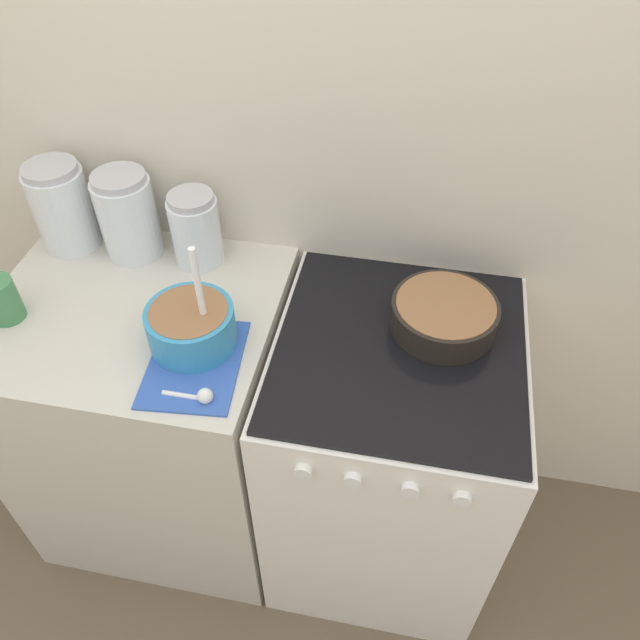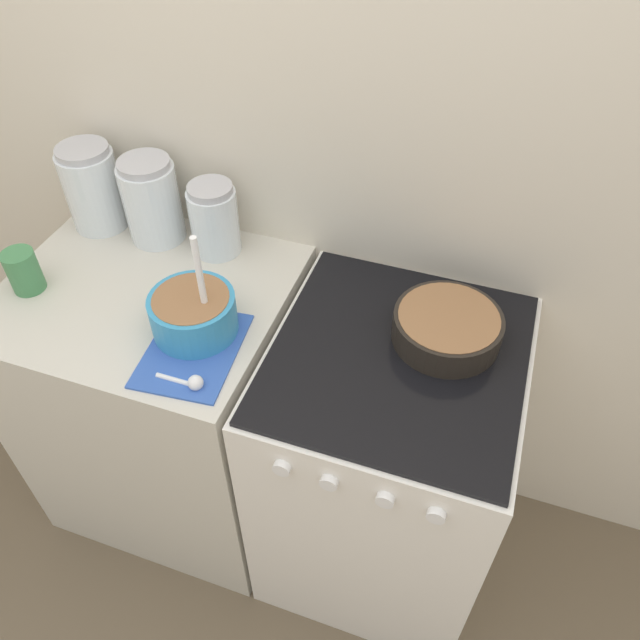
{
  "view_description": "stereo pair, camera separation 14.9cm",
  "coord_description": "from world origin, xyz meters",
  "px_view_note": "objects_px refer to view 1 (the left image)",
  "views": [
    {
      "loc": [
        0.33,
        -0.71,
        2.03
      ],
      "look_at": [
        0.13,
        0.33,
        0.98
      ],
      "focal_mm": 35.0,
      "sensor_mm": 36.0,
      "label": 1
    },
    {
      "loc": [
        0.47,
        -0.67,
        2.03
      ],
      "look_at": [
        0.13,
        0.33,
        0.98
      ],
      "focal_mm": 35.0,
      "sensor_mm": 36.0,
      "label": 2
    }
  ],
  "objects_px": {
    "tin_can": "(2,300)",
    "baking_pan": "(444,314)",
    "mixing_bowl": "(191,325)",
    "stove": "(386,454)",
    "storage_jar_left": "(64,212)",
    "storage_jar_middle": "(129,220)",
    "storage_jar_right": "(196,233)"
  },
  "relations": [
    {
      "from": "mixing_bowl",
      "to": "storage_jar_right",
      "type": "relative_size",
      "value": 1.43
    },
    {
      "from": "storage_jar_middle",
      "to": "tin_can",
      "type": "xyz_separation_m",
      "value": [
        -0.21,
        -0.31,
        -0.05
      ]
    },
    {
      "from": "storage_jar_left",
      "to": "storage_jar_middle",
      "type": "relative_size",
      "value": 1.02
    },
    {
      "from": "stove",
      "to": "tin_can",
      "type": "xyz_separation_m",
      "value": [
        -0.98,
        -0.09,
        0.52
      ]
    },
    {
      "from": "stove",
      "to": "mixing_bowl",
      "type": "height_order",
      "value": "mixing_bowl"
    },
    {
      "from": "storage_jar_middle",
      "to": "tin_can",
      "type": "height_order",
      "value": "storage_jar_middle"
    },
    {
      "from": "mixing_bowl",
      "to": "storage_jar_middle",
      "type": "distance_m",
      "value": 0.42
    },
    {
      "from": "mixing_bowl",
      "to": "baking_pan",
      "type": "distance_m",
      "value": 0.61
    },
    {
      "from": "tin_can",
      "to": "storage_jar_left",
      "type": "bearing_deg",
      "value": 86.42
    },
    {
      "from": "storage_jar_left",
      "to": "storage_jar_middle",
      "type": "distance_m",
      "value": 0.19
    },
    {
      "from": "mixing_bowl",
      "to": "tin_can",
      "type": "xyz_separation_m",
      "value": [
        -0.49,
        -0.0,
        -0.01
      ]
    },
    {
      "from": "baking_pan",
      "to": "tin_can",
      "type": "distance_m",
      "value": 1.09
    },
    {
      "from": "storage_jar_middle",
      "to": "tin_can",
      "type": "distance_m",
      "value": 0.38
    },
    {
      "from": "storage_jar_right",
      "to": "tin_can",
      "type": "distance_m",
      "value": 0.51
    },
    {
      "from": "tin_can",
      "to": "baking_pan",
      "type": "bearing_deg",
      "value": 9.26
    },
    {
      "from": "stove",
      "to": "storage_jar_middle",
      "type": "distance_m",
      "value": 0.98
    },
    {
      "from": "storage_jar_middle",
      "to": "tin_can",
      "type": "bearing_deg",
      "value": -123.69
    },
    {
      "from": "stove",
      "to": "baking_pan",
      "type": "distance_m",
      "value": 0.52
    },
    {
      "from": "mixing_bowl",
      "to": "baking_pan",
      "type": "height_order",
      "value": "mixing_bowl"
    },
    {
      "from": "tin_can",
      "to": "mixing_bowl",
      "type": "bearing_deg",
      "value": 0.16
    },
    {
      "from": "storage_jar_right",
      "to": "baking_pan",
      "type": "bearing_deg",
      "value": -11.56
    },
    {
      "from": "storage_jar_left",
      "to": "stove",
      "type": "bearing_deg",
      "value": -13.27
    },
    {
      "from": "stove",
      "to": "storage_jar_middle",
      "type": "height_order",
      "value": "storage_jar_middle"
    },
    {
      "from": "baking_pan",
      "to": "tin_can",
      "type": "bearing_deg",
      "value": -170.74
    },
    {
      "from": "baking_pan",
      "to": "storage_jar_right",
      "type": "xyz_separation_m",
      "value": [
        -0.67,
        0.14,
        0.05
      ]
    },
    {
      "from": "baking_pan",
      "to": "storage_jar_left",
      "type": "distance_m",
      "value": 1.06
    },
    {
      "from": "storage_jar_left",
      "to": "storage_jar_right",
      "type": "xyz_separation_m",
      "value": [
        0.38,
        0.0,
        -0.02
      ]
    },
    {
      "from": "storage_jar_left",
      "to": "storage_jar_right",
      "type": "distance_m",
      "value": 0.38
    },
    {
      "from": "baking_pan",
      "to": "tin_can",
      "type": "relative_size",
      "value": 2.26
    },
    {
      "from": "storage_jar_right",
      "to": "storage_jar_left",
      "type": "bearing_deg",
      "value": 180.0
    },
    {
      "from": "baking_pan",
      "to": "storage_jar_left",
      "type": "relative_size",
      "value": 1.05
    },
    {
      "from": "stove",
      "to": "storage_jar_left",
      "type": "bearing_deg",
      "value": 166.73
    }
  ]
}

